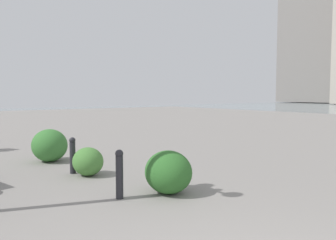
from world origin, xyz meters
TOP-DOWN VIEW (x-y plane):
  - building_highrise at (37.22, -68.39)m, footprint 17.21×14.37m
  - bollard_near at (3.50, -0.56)m, footprint 0.13×0.13m
  - bollard_mid at (5.65, -0.59)m, footprint 0.13×0.13m
  - shrub_low at (3.28, -1.37)m, footprint 0.86×0.77m
  - shrub_round at (7.24, -0.60)m, footprint 0.95×0.85m
  - shrub_wide at (5.28, -0.78)m, footprint 0.69×0.62m

SIDE VIEW (x-z plane):
  - shrub_wide at x=5.28m, z-range 0.00..0.58m
  - shrub_low at x=3.28m, z-range 0.00..0.73m
  - bollard_mid at x=5.65m, z-range 0.02..0.79m
  - shrub_round at x=7.24m, z-range 0.00..0.81m
  - bollard_near at x=3.50m, z-range 0.02..0.81m
  - building_highrise at x=37.22m, z-range -1.03..30.36m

